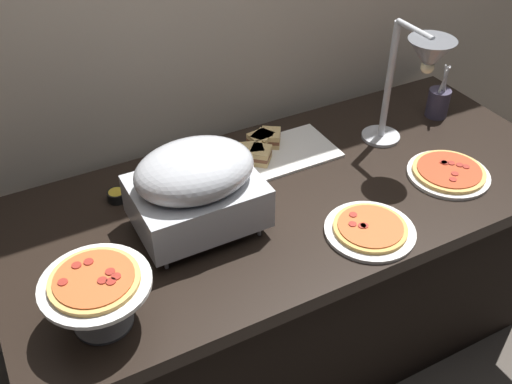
% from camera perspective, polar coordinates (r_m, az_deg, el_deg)
% --- Properties ---
extents(ground_plane, '(8.00, 8.00, 0.00)m').
position_cam_1_polar(ground_plane, '(2.47, 3.04, -13.97)').
color(ground_plane, '#4C443D').
extents(back_wall, '(4.40, 0.04, 2.40)m').
position_cam_1_polar(back_wall, '(2.11, -3.05, 17.15)').
color(back_wall, '#B7A893').
rests_on(back_wall, ground_plane).
extents(buffet_table, '(1.90, 0.84, 0.76)m').
position_cam_1_polar(buffet_table, '(2.18, 3.37, -7.72)').
color(buffet_table, black).
rests_on(buffet_table, ground_plane).
extents(chafing_dish, '(0.37, 0.28, 0.29)m').
position_cam_1_polar(chafing_dish, '(1.70, -5.80, 0.59)').
color(chafing_dish, '#B7BABF').
rests_on(chafing_dish, buffet_table).
extents(heat_lamp, '(0.15, 0.31, 0.46)m').
position_cam_1_polar(heat_lamp, '(1.99, 15.55, 11.67)').
color(heat_lamp, '#B7BABF').
rests_on(heat_lamp, buffet_table).
extents(pizza_plate_front, '(0.27, 0.27, 0.03)m').
position_cam_1_polar(pizza_plate_front, '(2.09, 18.00, 1.78)').
color(pizza_plate_front, white).
rests_on(pizza_plate_front, buffet_table).
extents(pizza_plate_center, '(0.27, 0.27, 0.03)m').
position_cam_1_polar(pizza_plate_center, '(1.80, 10.88, -3.55)').
color(pizza_plate_center, white).
rests_on(pizza_plate_center, buffet_table).
extents(pizza_plate_raised_stand, '(0.27, 0.27, 0.16)m').
position_cam_1_polar(pizza_plate_raised_stand, '(1.50, -15.11, -8.78)').
color(pizza_plate_raised_stand, '#595B60').
rests_on(pizza_plate_raised_stand, buffet_table).
extents(sandwich_platter, '(0.37, 0.23, 0.06)m').
position_cam_1_polar(sandwich_platter, '(2.09, 1.37, 4.21)').
color(sandwich_platter, white).
rests_on(sandwich_platter, buffet_table).
extents(sauce_cup_near, '(0.06, 0.06, 0.03)m').
position_cam_1_polar(sauce_cup_near, '(1.94, -13.21, -0.32)').
color(sauce_cup_near, black).
rests_on(sauce_cup_near, buffet_table).
extents(utensil_holder, '(0.08, 0.08, 0.22)m').
position_cam_1_polar(utensil_holder, '(2.40, 17.09, 8.25)').
color(utensil_holder, '#383347').
rests_on(utensil_holder, buffet_table).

